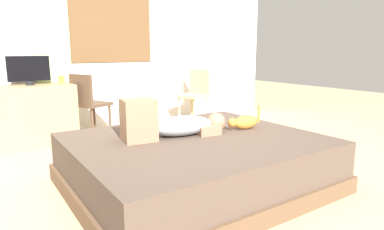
% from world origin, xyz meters
% --- Properties ---
extents(ground_plane, '(16.00, 16.00, 0.00)m').
position_xyz_m(ground_plane, '(0.00, 0.00, 0.00)').
color(ground_plane, tan).
extents(back_wall_with_window, '(6.40, 0.14, 2.90)m').
position_xyz_m(back_wall_with_window, '(0.01, 2.53, 1.45)').
color(back_wall_with_window, silver).
rests_on(back_wall_with_window, ground).
extents(bed, '(2.03, 1.73, 0.43)m').
position_xyz_m(bed, '(0.05, -0.05, 0.21)').
color(bed, brown).
rests_on(bed, ground).
extents(person_lying, '(0.94, 0.38, 0.34)m').
position_xyz_m(person_lying, '(-0.11, 0.08, 0.54)').
color(person_lying, '#8C939E').
rests_on(person_lying, bed).
extents(cat, '(0.36, 0.13, 0.21)m').
position_xyz_m(cat, '(0.60, -0.05, 0.50)').
color(cat, '#C67A2D').
rests_on(cat, bed).
extents(desk, '(0.90, 0.56, 0.74)m').
position_xyz_m(desk, '(-0.85, 2.13, 0.37)').
color(desk, '#997A56').
rests_on(desk, ground).
extents(tv_monitor, '(0.48, 0.10, 0.35)m').
position_xyz_m(tv_monitor, '(-0.89, 2.13, 0.92)').
color(tv_monitor, black).
rests_on(tv_monitor, desk).
extents(cup, '(0.07, 0.07, 0.10)m').
position_xyz_m(cup, '(-0.51, 2.16, 0.79)').
color(cup, gold).
rests_on(cup, desk).
extents(chair_by_desk, '(0.50, 0.50, 0.86)m').
position_xyz_m(chair_by_desk, '(-0.25, 1.98, 0.51)').
color(chair_by_desk, '#4C3828').
rests_on(chair_by_desk, ground).
extents(chair_spare, '(0.47, 0.47, 0.86)m').
position_xyz_m(chair_spare, '(1.44, 1.97, 0.51)').
color(chair_spare, tan).
rests_on(chair_spare, ground).
extents(curtain_left, '(0.44, 0.06, 2.47)m').
position_xyz_m(curtain_left, '(-0.54, 2.41, 1.23)').
color(curtain_left, '#ADCC75').
rests_on(curtain_left, ground).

